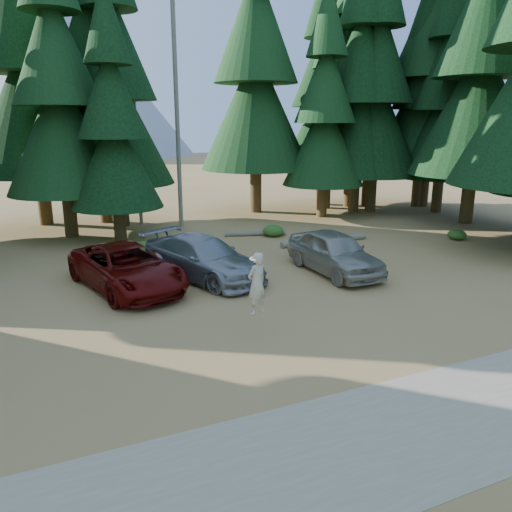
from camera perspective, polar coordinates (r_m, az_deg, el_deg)
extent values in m
plane|color=#A37F45|center=(15.83, 2.97, -6.63)|extent=(160.00, 160.00, 0.00)
cube|color=tan|center=(11.07, 19.06, -17.78)|extent=(26.00, 3.50, 0.01)
cylinder|color=slate|center=(28.59, -9.00, 15.26)|extent=(0.24, 0.24, 12.00)
cylinder|color=slate|center=(29.61, -13.54, 13.09)|extent=(0.20, 0.20, 10.00)
cone|color=gray|center=(98.65, -21.07, 18.96)|extent=(44.00, 44.00, 28.00)
cone|color=gray|center=(108.18, -25.58, 15.96)|extent=(36.00, 36.00, 20.00)
imported|color=#600A08|center=(18.50, -14.58, -1.27)|extent=(3.95, 6.17, 1.58)
imported|color=#989B9F|center=(19.18, -6.10, -0.23)|extent=(4.29, 5.98, 1.61)
imported|color=#ABA698|center=(20.05, 8.95, 0.45)|extent=(2.07, 4.96, 1.68)
imported|color=beige|center=(14.01, 0.08, -3.16)|extent=(0.77, 0.64, 1.81)
cylinder|color=white|center=(13.85, 0.00, -0.31)|extent=(0.36, 0.36, 0.04)
cylinder|color=slate|center=(24.69, -8.45, 1.56)|extent=(3.60, 1.17, 0.26)
cylinder|color=slate|center=(26.40, -0.10, 2.63)|extent=(3.17, 1.17, 0.27)
cylinder|color=slate|center=(24.95, 7.82, 1.78)|extent=(4.78, 0.34, 0.31)
ellipsoid|color=#275E1C|center=(21.23, -14.63, -0.72)|extent=(0.86, 0.86, 0.48)
ellipsoid|color=#275E1C|center=(22.11, -13.73, 0.07)|extent=(1.00, 1.00, 0.55)
ellipsoid|color=#275E1C|center=(22.84, -12.50, 0.80)|extent=(1.24, 1.24, 0.68)
ellipsoid|color=#275E1C|center=(22.51, -9.47, 0.60)|extent=(1.04, 1.04, 0.57)
ellipsoid|color=#275E1C|center=(24.03, 5.27, 1.55)|extent=(0.86, 0.86, 0.47)
ellipsoid|color=#275E1C|center=(26.26, 1.98, 2.92)|extent=(1.09, 1.09, 0.60)
ellipsoid|color=#275E1C|center=(27.49, 21.98, 2.28)|extent=(0.93, 0.93, 0.51)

